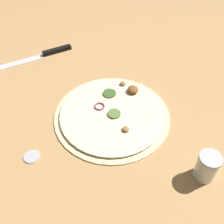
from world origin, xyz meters
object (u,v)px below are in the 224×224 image
object	(u,v)px
knife	(46,54)
loose_cap	(32,156)
pizza	(112,114)
spice_jar	(207,167)

from	to	relation	value
knife	loose_cap	xyz separation A→B (m)	(0.39, 0.33, -0.00)
pizza	spice_jar	xyz separation A→B (m)	(0.04, 0.33, 0.04)
knife	spice_jar	xyz separation A→B (m)	(0.16, 0.75, 0.04)
spice_jar	loose_cap	size ratio (longest dim) A/B	1.88
loose_cap	spice_jar	bearing A→B (deg)	118.04
pizza	spice_jar	bearing A→B (deg)	83.10
knife	loose_cap	size ratio (longest dim) A/B	6.83
pizza	loose_cap	size ratio (longest dim) A/B	8.14
spice_jar	knife	bearing A→B (deg)	-102.10
spice_jar	loose_cap	bearing A→B (deg)	-61.96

